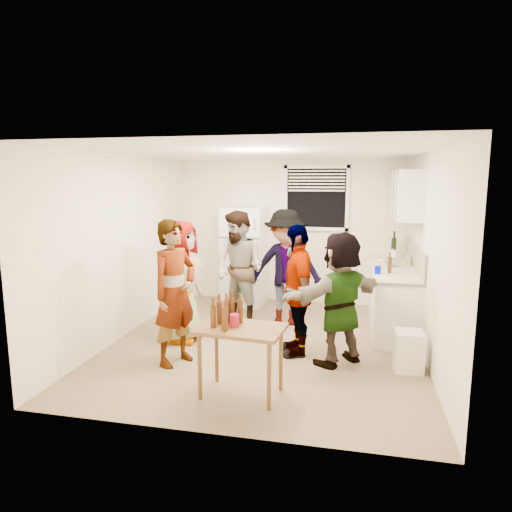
% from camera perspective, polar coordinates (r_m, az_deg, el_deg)
% --- Properties ---
extents(room, '(4.00, 4.50, 2.50)m').
position_cam_1_polar(room, '(6.21, 1.18, -10.89)').
color(room, white).
rests_on(room, ground).
extents(window, '(1.12, 0.10, 1.06)m').
position_cam_1_polar(window, '(7.95, 7.53, 7.18)').
color(window, white).
rests_on(window, room).
extents(refrigerator, '(0.70, 0.70, 1.70)m').
position_cam_1_polar(refrigerator, '(7.92, -1.51, -0.02)').
color(refrigerator, white).
rests_on(refrigerator, ground).
extents(counter_lower, '(0.60, 2.20, 0.86)m').
position_cam_1_polar(counter_lower, '(7.10, 16.69, -5.02)').
color(counter_lower, white).
rests_on(counter_lower, ground).
extents(countertop, '(0.64, 2.22, 0.04)m').
position_cam_1_polar(countertop, '(7.00, 16.86, -1.46)').
color(countertop, beige).
rests_on(countertop, counter_lower).
extents(backsplash, '(0.03, 2.20, 0.36)m').
position_cam_1_polar(backsplash, '(7.00, 19.26, 0.08)').
color(backsplash, beige).
rests_on(backsplash, countertop).
extents(upper_cabinets, '(0.34, 1.60, 0.70)m').
position_cam_1_polar(upper_cabinets, '(7.10, 18.21, 7.33)').
color(upper_cabinets, white).
rests_on(upper_cabinets, room).
extents(kettle, '(0.27, 0.25, 0.19)m').
position_cam_1_polar(kettle, '(6.99, 16.46, -1.28)').
color(kettle, silver).
rests_on(kettle, countertop).
extents(paper_towel, '(0.11, 0.11, 0.24)m').
position_cam_1_polar(paper_towel, '(7.02, 16.69, -1.25)').
color(paper_towel, white).
rests_on(paper_towel, countertop).
extents(wine_bottle, '(0.08, 0.08, 0.32)m').
position_cam_1_polar(wine_bottle, '(7.82, 16.76, -0.18)').
color(wine_bottle, black).
rests_on(wine_bottle, countertop).
extents(beer_bottle_counter, '(0.06, 0.06, 0.22)m').
position_cam_1_polar(beer_bottle_counter, '(6.52, 16.32, -2.05)').
color(beer_bottle_counter, '#47230C').
rests_on(beer_bottle_counter, countertop).
extents(blue_cup, '(0.08, 0.08, 0.11)m').
position_cam_1_polar(blue_cup, '(6.41, 14.95, -2.18)').
color(blue_cup, '#050FDA').
rests_on(blue_cup, countertop).
extents(picture_frame, '(0.02, 0.17, 0.14)m').
position_cam_1_polar(picture_frame, '(7.22, 18.50, -0.47)').
color(picture_frame, '#C8C352').
rests_on(picture_frame, countertop).
extents(trash_bin, '(0.33, 0.33, 0.46)m').
position_cam_1_polar(trash_bin, '(5.59, 18.55, -11.02)').
color(trash_bin, white).
rests_on(trash_bin, ground).
extents(serving_table, '(0.90, 0.64, 0.72)m').
position_cam_1_polar(serving_table, '(4.87, -1.85, -16.90)').
color(serving_table, brown).
rests_on(serving_table, ground).
extents(beer_bottle_table, '(0.07, 0.07, 0.26)m').
position_cam_1_polar(beer_bottle_table, '(4.76, -3.08, -8.21)').
color(beer_bottle_table, '#47230C').
rests_on(beer_bottle_table, serving_table).
extents(red_cup, '(0.10, 0.10, 0.13)m').
position_cam_1_polar(red_cup, '(4.62, -2.71, -8.78)').
color(red_cup, '#A31830').
rests_on(red_cup, serving_table).
extents(guest_grey, '(1.71, 0.96, 0.52)m').
position_cam_1_polar(guest_grey, '(6.41, -9.04, -10.32)').
color(guest_grey, gray).
rests_on(guest_grey, ground).
extents(guest_stripe, '(1.82, 1.29, 0.41)m').
position_cam_1_polar(guest_stripe, '(5.69, -9.87, -12.97)').
color(guest_stripe, '#141933').
rests_on(guest_stripe, ground).
extents(guest_back_left, '(1.49, 1.91, 0.65)m').
position_cam_1_polar(guest_back_left, '(6.97, -2.05, -8.56)').
color(guest_back_left, brown).
rests_on(guest_back_left, ground).
extents(guest_back_right, '(1.21, 1.79, 0.64)m').
position_cam_1_polar(guest_back_right, '(7.04, 3.64, -8.40)').
color(guest_back_right, '#393A3E').
rests_on(guest_back_right, ground).
extents(guest_black, '(1.86, 1.43, 0.40)m').
position_cam_1_polar(guest_black, '(5.92, 5.02, -11.98)').
color(guest_black, black).
rests_on(guest_black, ground).
extents(guest_orange, '(2.16, 2.16, 0.47)m').
position_cam_1_polar(guest_orange, '(5.70, 10.24, -12.97)').
color(guest_orange, '#CD654A').
rests_on(guest_orange, ground).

